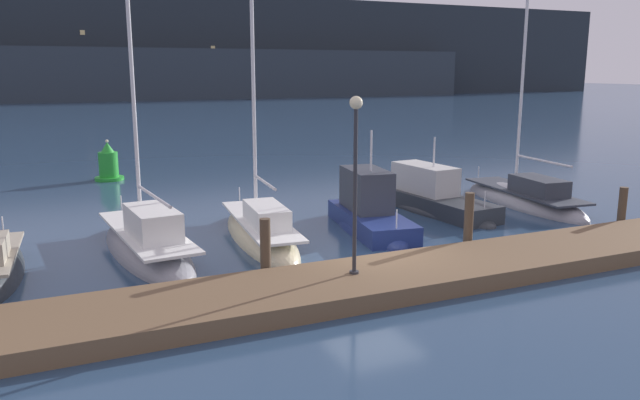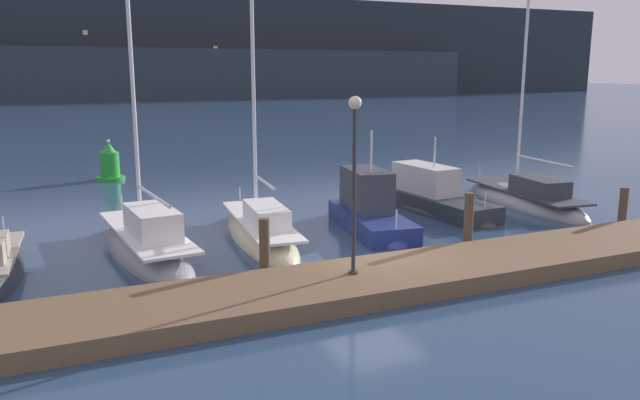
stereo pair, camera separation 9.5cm
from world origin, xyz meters
The scene contains 13 objects.
ground_plane centered at (0.00, 0.00, 0.00)m, with size 400.00×400.00×0.00m, color navy.
dock centered at (0.00, -1.68, 0.23)m, with size 25.71×2.80×0.45m, color brown.
mooring_pile_1 centered at (-3.23, -0.03, 0.85)m, with size 0.28×0.28×1.70m, color #4C3D2D.
mooring_pile_2 centered at (3.23, -0.03, 0.93)m, with size 0.28×0.28×1.86m, color #4C3D2D.
mooring_pile_3 centered at (9.70, -0.03, 0.77)m, with size 0.28×0.28×1.53m, color #4C3D2D.
sailboat_berth_2 centered at (-5.67, 3.81, 0.17)m, with size 2.60×7.50×11.39m.
sailboat_berth_3 centered at (-2.02, 3.96, 0.13)m, with size 2.37×7.36×9.83m.
motorboat_berth_4 centered at (1.88, 3.65, 0.33)m, with size 2.64×5.65×4.12m.
motorboat_berth_5 centered at (5.56, 5.27, 0.31)m, with size 2.39×6.66×3.43m.
sailboat_berth_6 centered at (9.69, 4.68, 0.12)m, with size 2.82×7.69×10.59m.
channel_buoy centered at (-5.36, 17.80, 0.77)m, with size 1.42×1.42×2.04m.
dock_lamppost centered at (-1.42, -1.56, 3.36)m, with size 0.32×0.32×4.40m.
hillside_backdrop centered at (0.37, 112.31, 9.05)m, with size 240.00×23.00×19.66m.
Camera 2 is at (-8.21, -14.89, 5.46)m, focal length 35.00 mm.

